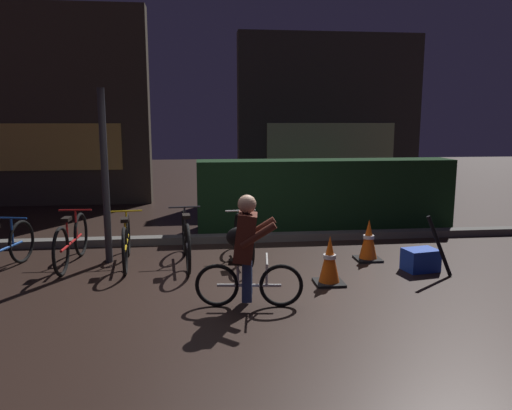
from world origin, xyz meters
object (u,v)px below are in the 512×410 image
parked_bike_leftmost (2,249)px  parked_bike_right_mid (244,238)px  traffic_cone_far (369,241)px  closed_umbrella (439,246)px  cyclist (247,251)px  street_post (105,177)px  parked_bike_left_mid (72,241)px  parked_bike_center_left (126,241)px  traffic_cone_near (330,261)px  blue_crate (420,260)px  parked_bike_center_right (186,239)px

parked_bike_leftmost → parked_bike_right_mid: parked_bike_leftmost is taller
traffic_cone_far → closed_umbrella: closed_umbrella is taller
parked_bike_leftmost → cyclist: size_ratio=1.21×
closed_umbrella → street_post: bearing=1.3°
parked_bike_left_mid → cyclist: cyclist is taller
street_post → closed_umbrella: street_post is taller
parked_bike_center_left → closed_umbrella: size_ratio=1.87×
traffic_cone_far → cyclist: bearing=-140.5°
parked_bike_left_mid → cyclist: bearing=-126.7°
parked_bike_right_mid → traffic_cone_near: (0.97, -1.24, -0.02)m
cyclist → blue_crate: bearing=29.5°
parked_bike_left_mid → parked_bike_right_mid: size_ratio=1.09×
parked_bike_leftmost → cyclist: bearing=-104.2°
blue_crate → parked_bike_left_mid: bearing=170.4°
blue_crate → closed_umbrella: (0.13, -0.25, 0.25)m
parked_bike_leftmost → traffic_cone_far: (5.09, 0.02, -0.03)m
parked_bike_leftmost → parked_bike_left_mid: bearing=-61.4°
parked_bike_center_right → parked_bike_center_left: bearing=82.2°
traffic_cone_near → traffic_cone_far: bearing=49.3°
parked_bike_leftmost → closed_umbrella: closed_umbrella is taller
parked_bike_center_right → traffic_cone_near: 2.11m
street_post → parked_bike_leftmost: size_ratio=1.64×
parked_bike_left_mid → blue_crate: parked_bike_left_mid is taller
parked_bike_left_mid → parked_bike_right_mid: parked_bike_left_mid is taller
traffic_cone_near → parked_bike_center_right: bearing=148.4°
parked_bike_leftmost → traffic_cone_near: parked_bike_leftmost is taller
parked_bike_center_right → parked_bike_right_mid: (0.83, 0.13, -0.04)m
street_post → parked_bike_center_right: size_ratio=1.45×
parked_bike_leftmost → parked_bike_left_mid: (0.84, 0.24, 0.02)m
parked_bike_leftmost → traffic_cone_far: 5.09m
parked_bike_center_left → blue_crate: bearing=-106.2°
parked_bike_right_mid → blue_crate: parked_bike_right_mid is taller
parked_bike_center_right → cyclist: cyclist is taller
parked_bike_left_mid → parked_bike_right_mid: 2.44m
parked_bike_left_mid → parked_bike_center_left: 0.76m
parked_bike_left_mid → traffic_cone_near: bearing=-107.8°
traffic_cone_near → cyclist: cyclist is taller
parked_bike_center_right → blue_crate: size_ratio=3.86×
cyclist → traffic_cone_near: bearing=36.6°
parked_bike_left_mid → traffic_cone_far: bearing=-91.3°
parked_bike_center_right → traffic_cone_near: (1.80, -1.11, -0.06)m
street_post → traffic_cone_near: size_ratio=3.98×
parked_bike_center_left → traffic_cone_far: bearing=-98.4°
blue_crate → parked_bike_center_right: bearing=167.4°
parked_bike_center_left → parked_bike_right_mid: parked_bike_center_left is taller
parked_bike_center_left → parked_bike_right_mid: (1.67, 0.08, -0.02)m
parked_bike_center_right → parked_bike_right_mid: parked_bike_center_right is taller
parked_bike_center_left → parked_bike_right_mid: bearing=-92.7°
parked_bike_center_right → closed_umbrella: 3.44m
parked_bike_left_mid → closed_umbrella: size_ratio=1.93×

